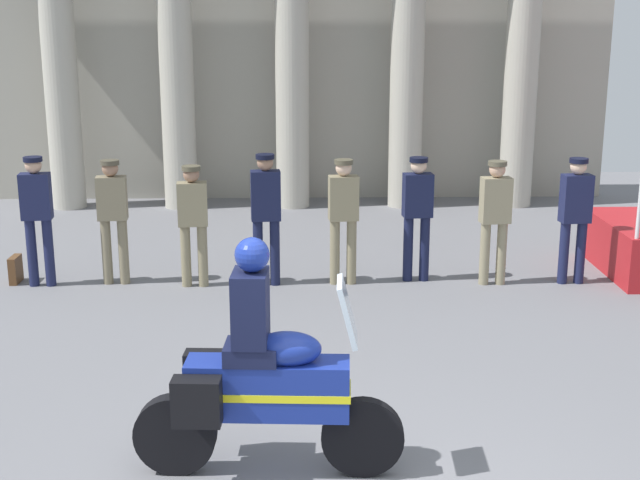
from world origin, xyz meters
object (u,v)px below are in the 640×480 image
officer_in_row_7 (575,211)px  motorcycle_with_rider (258,379)px  officer_in_row_2 (193,216)px  briefcase_on_ground (16,269)px  officer_in_row_4 (343,211)px  officer_in_row_6 (495,213)px  officer_in_row_3 (266,209)px  officer_in_row_5 (417,209)px  officer_in_row_0 (37,211)px  officer_in_row_1 (113,211)px

officer_in_row_7 → motorcycle_with_rider: bearing=45.9°
officer_in_row_2 → briefcase_on_ground: bearing=-10.3°
officer_in_row_4 → officer_in_row_2: bearing=-3.6°
officer_in_row_6 → officer_in_row_3: bearing=-6.2°
motorcycle_with_rider → briefcase_on_ground: 6.18m
officer_in_row_3 → officer_in_row_4: size_ratio=1.05×
officer_in_row_4 → officer_in_row_6: 1.97m
officer_in_row_4 → officer_in_row_6: officer_in_row_4 is taller
officer_in_row_2 → officer_in_row_5: bearing=178.1°
officer_in_row_3 → officer_in_row_2: bearing=-3.4°
briefcase_on_ground → officer_in_row_3: bearing=-2.9°
officer_in_row_5 → officer_in_row_7: 2.05m
officer_in_row_7 → briefcase_on_ground: (-7.39, 0.19, -0.81)m
officer_in_row_4 → officer_in_row_7: officer_in_row_7 is taller
officer_in_row_0 → motorcycle_with_rider: 5.82m
officer_in_row_4 → motorcycle_with_rider: motorcycle_with_rider is taller
officer_in_row_6 → officer_in_row_7: 1.06m
officer_in_row_0 → motorcycle_with_rider: motorcycle_with_rider is taller
officer_in_row_6 → motorcycle_with_rider: bearing=54.1°
officer_in_row_3 → officer_in_row_4: officer_in_row_3 is taller
officer_in_row_0 → officer_in_row_2: (2.01, -0.06, -0.07)m
officer_in_row_7 → officer_in_row_0: bearing=-5.8°
officer_in_row_7 → officer_in_row_5: bearing=-10.1°
officer_in_row_1 → officer_in_row_2: officer_in_row_1 is taller
officer_in_row_3 → briefcase_on_ground: officer_in_row_3 is taller
officer_in_row_2 → officer_in_row_7: officer_in_row_7 is taller
officer_in_row_7 → officer_in_row_2: bearing=-5.3°
officer_in_row_1 → officer_in_row_6: size_ratio=1.00×
officer_in_row_3 → motorcycle_with_rider: motorcycle_with_rider is taller
officer_in_row_4 → briefcase_on_ground: (-4.36, 0.14, -0.80)m
officer_in_row_6 → motorcycle_with_rider: (-2.86, -4.87, -0.18)m
officer_in_row_1 → officer_in_row_7: 6.04m
officer_in_row_2 → officer_in_row_1: bearing=-12.7°
officer_in_row_6 → officer_in_row_5: bearing=-16.2°
officer_in_row_4 → officer_in_row_3: bearing=-3.8°
officer_in_row_4 → officer_in_row_0: bearing=-5.4°
officer_in_row_3 → officer_in_row_4: bearing=176.2°
officer_in_row_6 → motorcycle_with_rider: motorcycle_with_rider is taller
officer_in_row_6 → briefcase_on_ground: 6.38m
officer_in_row_0 → officer_in_row_4: size_ratio=1.03×
officer_in_row_4 → motorcycle_with_rider: (-0.88, -4.93, -0.19)m
officer_in_row_0 → officer_in_row_6: (5.94, -0.07, -0.04)m
officer_in_row_5 → officer_in_row_4: bearing=1.5°
officer_in_row_2 → officer_in_row_6: (3.92, -0.01, 0.03)m
officer_in_row_5 → briefcase_on_ground: size_ratio=4.64×
briefcase_on_ground → officer_in_row_7: bearing=-1.5°
officer_in_row_2 → officer_in_row_3: (0.94, 0.03, 0.08)m
officer_in_row_2 → officer_in_row_5: 2.94m
officer_in_row_0 → officer_in_row_3: (2.96, -0.03, 0.01)m
officer_in_row_4 → motorcycle_with_rider: 5.02m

